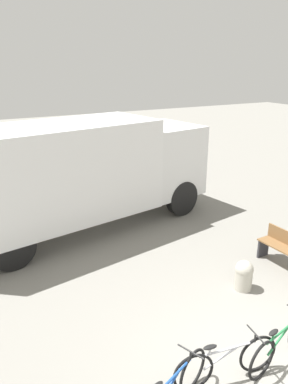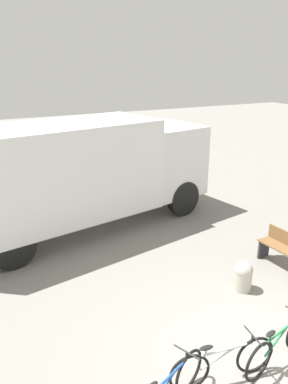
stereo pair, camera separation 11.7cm
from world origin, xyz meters
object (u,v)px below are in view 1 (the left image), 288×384
Objects in this scene: delivery_truck at (81,171)px; bollard_near_bench at (244,274)px; bicycle_far at (281,343)px; bicycle_middle at (226,362)px.

delivery_truck is 12.03× the size of bollard_near_bench.
delivery_truck is at bearing 87.49° from bicycle_far.
delivery_truck is 5.08m from bollard_near_bench.
delivery_truck is 4.54× the size of bicycle_middle.
delivery_truck is 4.59× the size of bicycle_far.
bicycle_far reaches higher than bollard_near_bench.
bicycle_middle is at bearing 162.30° from bicycle_far.
bollard_near_bench is (0.87, 1.83, -0.01)m from bicycle_far.
bicycle_far is 2.02m from bollard_near_bench.
delivery_truck is at bearing 99.00° from bicycle_middle.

